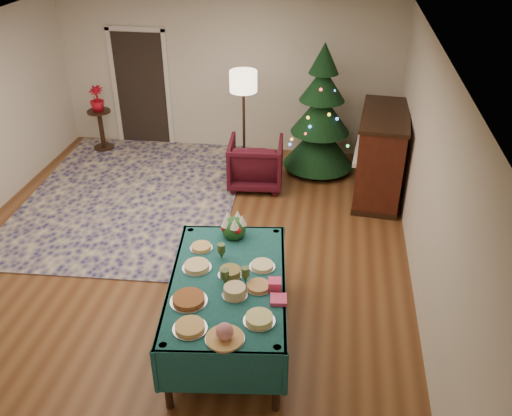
# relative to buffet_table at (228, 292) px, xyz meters

# --- Properties ---
(room_shell) EXTENTS (7.00, 7.00, 7.00)m
(room_shell) POSITION_rel_buffet_table_xyz_m (-0.97, 1.44, 0.72)
(room_shell) COLOR #593319
(room_shell) RESTS_ON ground
(doorway) EXTENTS (1.08, 0.04, 2.16)m
(doorway) POSITION_rel_buffet_table_xyz_m (-2.57, 4.92, 0.46)
(doorway) COLOR black
(doorway) RESTS_ON ground
(rug) EXTENTS (3.42, 4.37, 0.02)m
(rug) POSITION_rel_buffet_table_xyz_m (-2.10, 2.84, -0.62)
(rug) COLOR #15144D
(rug) RESTS_ON ground
(buffet_table) EXTENTS (1.42, 2.15, 0.79)m
(buffet_table) POSITION_rel_buffet_table_xyz_m (0.00, 0.00, 0.00)
(buffet_table) COLOR black
(buffet_table) RESTS_ON ground
(platter_0) EXTENTS (0.31, 0.31, 0.05)m
(platter_0) POSITION_rel_buffet_table_xyz_m (-0.19, -0.74, 0.18)
(platter_0) COLOR silver
(platter_0) RESTS_ON buffet_table
(platter_1) EXTENTS (0.35, 0.35, 0.17)m
(platter_1) POSITION_rel_buffet_table_xyz_m (0.14, -0.82, 0.22)
(platter_1) COLOR silver
(platter_1) RESTS_ON buffet_table
(platter_2) EXTENTS (0.30, 0.30, 0.07)m
(platter_2) POSITION_rel_buffet_table_xyz_m (0.40, -0.55, 0.19)
(platter_2) COLOR silver
(platter_2) RESTS_ON buffet_table
(platter_3) EXTENTS (0.36, 0.36, 0.05)m
(platter_3) POSITION_rel_buffet_table_xyz_m (-0.30, -0.38, 0.18)
(platter_3) COLOR silver
(platter_3) RESTS_ON buffet_table
(platter_4) EXTENTS (0.25, 0.25, 0.11)m
(platter_4) POSITION_rel_buffet_table_xyz_m (0.12, -0.23, 0.21)
(platter_4) COLOR silver
(platter_4) RESTS_ON buffet_table
(platter_5) EXTENTS (0.27, 0.27, 0.04)m
(platter_5) POSITION_rel_buffet_table_xyz_m (0.33, -0.08, 0.18)
(platter_5) COLOR silver
(platter_5) RESTS_ON buffet_table
(platter_6) EXTENTS (0.31, 0.31, 0.05)m
(platter_6) POSITION_rel_buffet_table_xyz_m (-0.35, 0.14, 0.18)
(platter_6) COLOR silver
(platter_6) RESTS_ON buffet_table
(platter_7) EXTENTS (0.25, 0.25, 0.08)m
(platter_7) POSITION_rel_buffet_table_xyz_m (0.01, 0.08, 0.19)
(platter_7) COLOR silver
(platter_7) RESTS_ON buffet_table
(platter_8) EXTENTS (0.27, 0.27, 0.04)m
(platter_8) POSITION_rel_buffet_table_xyz_m (0.32, 0.26, 0.18)
(platter_8) COLOR silver
(platter_8) RESTS_ON buffet_table
(platter_9) EXTENTS (0.25, 0.25, 0.04)m
(platter_9) POSITION_rel_buffet_table_xyz_m (-0.39, 0.49, 0.18)
(platter_9) COLOR silver
(platter_9) RESTS_ON buffet_table
(goblet_0) EXTENTS (0.08, 0.08, 0.18)m
(goblet_0) POSITION_rel_buffet_table_xyz_m (-0.13, 0.35, 0.25)
(goblet_0) COLOR #2D471E
(goblet_0) RESTS_ON buffet_table
(goblet_1) EXTENTS (0.08, 0.08, 0.18)m
(goblet_1) POSITION_rel_buffet_table_xyz_m (0.19, -0.02, 0.25)
(goblet_1) COLOR #2D471E
(goblet_1) RESTS_ON buffet_table
(goblet_2) EXTENTS (0.08, 0.08, 0.18)m
(goblet_2) POSITION_rel_buffet_table_xyz_m (-0.01, -0.08, 0.25)
(goblet_2) COLOR #2D471E
(goblet_2) RESTS_ON buffet_table
(napkin_stack) EXTENTS (0.18, 0.18, 0.04)m
(napkin_stack) POSITION_rel_buffet_table_xyz_m (0.54, -0.25, 0.18)
(napkin_stack) COLOR #F04277
(napkin_stack) RESTS_ON buffet_table
(gift_box) EXTENTS (0.14, 0.14, 0.10)m
(gift_box) POSITION_rel_buffet_table_xyz_m (0.48, -0.07, 0.21)
(gift_box) COLOR #F34377
(gift_box) RESTS_ON buffet_table
(centerpiece) EXTENTS (0.28, 0.28, 0.33)m
(centerpiece) POSITION_rel_buffet_table_xyz_m (-0.08, 0.78, 0.29)
(centerpiece) COLOR #1E4C1E
(centerpiece) RESTS_ON buffet_table
(armchair) EXTENTS (0.90, 0.85, 0.86)m
(armchair) POSITION_rel_buffet_table_xyz_m (-0.25, 3.50, -0.20)
(armchair) COLOR #400D19
(armchair) RESTS_ON ground
(floor_lamp) EXTENTS (0.43, 0.43, 1.77)m
(floor_lamp) POSITION_rel_buffet_table_xyz_m (-0.49, 3.85, 0.87)
(floor_lamp) COLOR #A57F3F
(floor_lamp) RESTS_ON ground
(side_table) EXTENTS (0.42, 0.42, 0.74)m
(side_table) POSITION_rel_buffet_table_xyz_m (-3.25, 4.49, -0.27)
(side_table) COLOR black
(side_table) RESTS_ON ground
(potted_plant) EXTENTS (0.25, 0.45, 0.25)m
(potted_plant) POSITION_rel_buffet_table_xyz_m (-3.25, 4.49, 0.24)
(potted_plant) COLOR red
(potted_plant) RESTS_ON side_table
(christmas_tree) EXTENTS (1.26, 1.26, 2.17)m
(christmas_tree) POSITION_rel_buffet_table_xyz_m (0.72, 4.22, 0.34)
(christmas_tree) COLOR black
(christmas_tree) RESTS_ON ground
(piano) EXTENTS (0.86, 1.61, 1.35)m
(piano) POSITION_rel_buffet_table_xyz_m (1.68, 3.49, 0.03)
(piano) COLOR black
(piano) RESTS_ON ground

